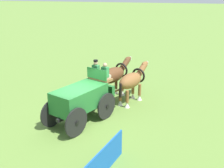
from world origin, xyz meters
TOP-DOWN VIEW (x-y plane):
  - ground_plane at (0.00, 0.00)m, footprint 220.00×220.00m
  - show_wagon at (0.15, -0.06)m, footprint 5.75×3.02m
  - draft_horse_near at (3.72, -0.80)m, footprint 3.01×1.67m
  - draft_horse_off at (3.25, -2.01)m, footprint 2.87×1.59m
  - sponsor_banner at (-3.76, -2.28)m, footprint 3.14×0.74m

SIDE VIEW (x-z plane):
  - ground_plane at x=0.00m, z-range 0.00..0.00m
  - sponsor_banner at x=-3.76m, z-range 0.00..1.10m
  - show_wagon at x=0.15m, z-range -0.15..2.72m
  - draft_horse_off at x=3.25m, z-range 0.23..2.41m
  - draft_horse_near at x=3.72m, z-range 0.26..2.54m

